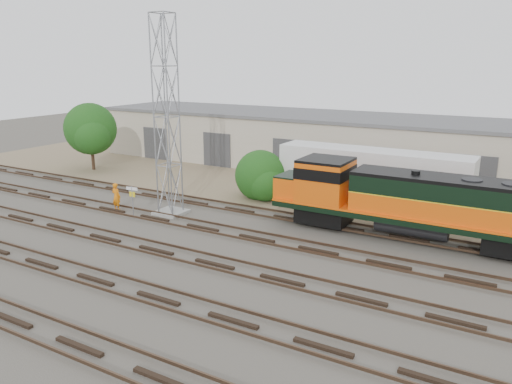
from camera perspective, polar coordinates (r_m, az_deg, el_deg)
The scene contains 11 objects.
ground at distance 29.03m, azimuth -1.39°, elevation -6.35°, with size 140.00×140.00×0.00m, color #47423A.
dirt_strip at distance 41.97m, azimuth 9.25°, elevation 0.21°, with size 80.00×16.00×0.02m, color #726047.
tracks at distance 26.67m, azimuth -4.76°, elevation -8.20°, with size 80.00×20.40×0.28m.
warehouse at distance 48.82m, azimuth 12.77°, elevation 5.27°, with size 58.40×10.40×5.30m.
locomotive at distance 30.89m, azimuth 16.99°, elevation -1.02°, with size 17.35×3.04×4.17m.
signal_tower at distance 34.37m, azimuth -10.15°, elevation 8.05°, with size 1.98×1.98×13.42m.
sign_post at distance 34.98m, azimuth -13.95°, elevation -0.43°, with size 0.90×0.14×2.19m.
worker at distance 37.12m, azimuth -15.68°, elevation -0.51°, with size 0.73×0.48×2.01m, color orange.
semi_trailer at distance 37.00m, azimuth 13.68°, elevation 2.24°, with size 13.86×2.92×4.26m.
tree_west at distance 50.86m, azimuth -18.36°, elevation 6.68°, with size 5.23×4.99×6.52m.
tree_mid at distance 38.70m, azimuth 0.67°, elevation 1.67°, with size 4.20×4.00×4.00m.
Camera 1 is at (14.04, -23.13, 10.53)m, focal length 35.00 mm.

